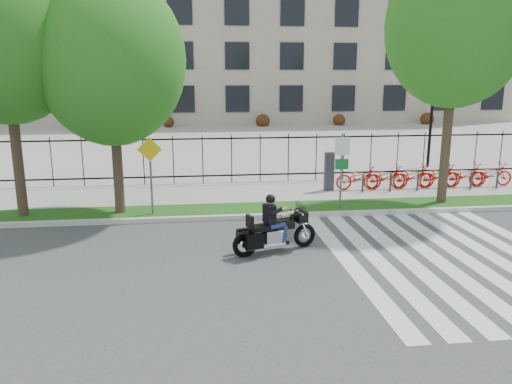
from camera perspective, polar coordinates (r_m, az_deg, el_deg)
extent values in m
plane|color=#3D3D40|center=(12.23, 0.53, -8.44)|extent=(120.00, 120.00, 0.00)
cube|color=#B8B6AD|center=(16.07, -1.39, -2.87)|extent=(60.00, 0.20, 0.15)
cube|color=#194A12|center=(16.89, -1.68, -2.08)|extent=(60.00, 1.50, 0.15)
cube|color=gray|center=(19.30, -2.38, -0.16)|extent=(60.00, 3.50, 0.15)
cube|color=gray|center=(36.58, -4.66, 6.05)|extent=(80.00, 34.00, 0.10)
cube|color=gray|center=(56.57, -5.79, 18.59)|extent=(60.00, 20.00, 20.00)
cylinder|color=black|center=(26.09, 19.31, 6.87)|extent=(0.14, 0.14, 4.00)
cylinder|color=black|center=(25.98, 19.63, 11.03)|extent=(0.06, 0.70, 0.70)
sphere|color=white|center=(25.82, 18.94, 11.29)|extent=(0.36, 0.36, 0.36)
sphere|color=white|center=(26.13, 20.35, 11.20)|extent=(0.36, 0.36, 0.36)
cylinder|color=#3C2E20|center=(17.29, -25.68, 4.29)|extent=(0.32, 0.32, 4.16)
ellipsoid|color=#216316|center=(17.19, -26.86, 15.81)|extent=(4.66, 4.66, 5.36)
cylinder|color=#3C2E20|center=(16.63, -15.58, 3.55)|extent=(0.32, 0.32, 3.45)
ellipsoid|color=#216316|center=(16.43, -16.25, 14.28)|extent=(4.59, 4.59, 5.28)
cylinder|color=#3C2E20|center=(18.50, 20.94, 5.81)|extent=(0.32, 0.32, 4.55)
ellipsoid|color=#216316|center=(18.46, 21.90, 17.14)|extent=(4.63, 4.63, 5.32)
cube|color=#2D2D33|center=(19.52, 8.36, 2.33)|extent=(0.35, 0.25, 1.50)
imported|color=#B80C00|center=(19.92, 11.67, 1.62)|extent=(1.82, 0.63, 0.96)
cylinder|color=#2D2D33|center=(19.48, 12.12, 0.96)|extent=(0.08, 0.08, 0.70)
imported|color=#B80C00|center=(20.29, 14.61, 1.68)|extent=(1.82, 0.63, 0.96)
cylinder|color=#2D2D33|center=(19.86, 15.12, 1.03)|extent=(0.08, 0.08, 0.70)
imported|color=#B80C00|center=(20.72, 17.45, 1.73)|extent=(1.82, 0.63, 0.96)
cylinder|color=#2D2D33|center=(20.30, 18.00, 1.09)|extent=(0.08, 0.08, 0.70)
imported|color=#B80C00|center=(21.20, 20.16, 1.77)|extent=(1.82, 0.63, 0.96)
cylinder|color=#2D2D33|center=(20.79, 20.75, 1.15)|extent=(0.08, 0.08, 0.70)
imported|color=#B80C00|center=(21.72, 22.74, 1.81)|extent=(1.82, 0.63, 0.96)
cylinder|color=#2D2D33|center=(21.32, 23.37, 1.20)|extent=(0.08, 0.08, 0.70)
imported|color=#B80C00|center=(22.29, 25.20, 1.84)|extent=(1.82, 0.63, 0.96)
cylinder|color=#2D2D33|center=(21.90, 25.85, 1.25)|extent=(0.08, 0.08, 0.70)
cylinder|color=#59595B|center=(16.88, 9.71, 2.34)|extent=(0.07, 0.07, 2.50)
cube|color=white|center=(16.71, 9.86, 5.18)|extent=(0.50, 0.03, 0.60)
cube|color=#0C6626|center=(16.80, 9.78, 3.16)|extent=(0.45, 0.03, 0.35)
cylinder|color=#59595B|center=(16.25, -11.90, 1.65)|extent=(0.07, 0.07, 2.40)
cube|color=yellow|center=(16.06, -12.06, 4.77)|extent=(0.78, 0.03, 0.78)
torus|color=black|center=(13.52, 5.58, -4.95)|extent=(0.65, 0.32, 0.64)
torus|color=black|center=(12.74, -1.28, -6.04)|extent=(0.69, 0.35, 0.68)
cube|color=black|center=(13.27, 4.94, -2.73)|extent=(0.43, 0.57, 0.28)
cube|color=#26262B|center=(13.24, 5.21, -1.81)|extent=(0.28, 0.49, 0.28)
cube|color=silver|center=(13.06, 2.08, -5.09)|extent=(0.63, 0.48, 0.37)
cube|color=black|center=(13.09, 3.17, -3.65)|extent=(0.59, 0.46, 0.24)
cube|color=black|center=(12.83, 0.79, -4.07)|extent=(0.72, 0.52, 0.13)
cube|color=black|center=(12.61, -0.72, -3.39)|extent=(0.19, 0.33, 0.32)
cube|color=black|center=(12.51, -0.17, -5.68)|extent=(0.49, 0.29, 0.37)
cube|color=black|center=(12.99, -1.23, -4.97)|extent=(0.49, 0.29, 0.37)
cube|color=black|center=(12.81, 1.55, -2.53)|extent=(0.33, 0.42, 0.48)
sphere|color=tan|center=(12.74, 1.67, -0.98)|extent=(0.21, 0.21, 0.21)
sphere|color=black|center=(12.73, 1.67, -0.82)|extent=(0.25, 0.25, 0.25)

